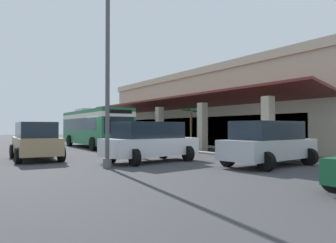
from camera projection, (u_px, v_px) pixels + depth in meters
The scene contains 10 objects.
ground at pixel (187, 147), 28.64m from camera, with size 120.00×120.00×0.00m, color #38383A.
curb_strip at pixel (147, 147), 27.30m from camera, with size 34.90×0.50×0.12m, color #9E998E.
plaza_building at pixel (229, 110), 32.67m from camera, with size 29.38×14.32×6.91m.
transit_bus at pixel (94, 126), 27.47m from camera, with size 11.30×3.12×3.34m.
parked_suv_tan at pixel (36, 140), 16.98m from camera, with size 4.92×2.42×1.97m.
parked_suv_white at pixel (150, 141), 15.91m from camera, with size 3.12×5.01×1.97m.
parked_suv_silver at pixel (268, 143), 14.22m from camera, with size 3.00×4.96×1.97m.
pedestrian at pixel (138, 142), 18.17m from camera, with size 0.65×0.48×1.62m.
potted_palm at pixel (191, 141), 24.74m from camera, with size 1.75×1.84×3.17m.
lot_light_pole at pixel (108, 66), 13.56m from camera, with size 0.60×0.60×7.98m.
Camera 1 is at (23.00, -9.21, 1.69)m, focal length 34.59 mm.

